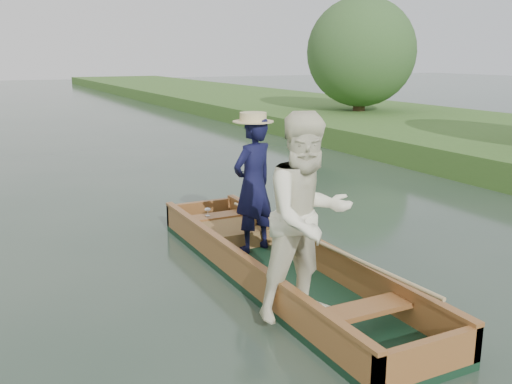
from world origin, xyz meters
name	(u,v)px	position (x,y,z in m)	size (l,w,h in m)	color
ground	(279,280)	(0.00, 0.00, 0.00)	(120.00, 120.00, 0.00)	#283D30
trees_far	(81,56)	(-0.59, 8.40, 2.58)	(23.28, 15.82, 4.65)	#47331E
punt	(283,226)	(-0.12, -0.29, 0.77)	(1.36, 5.00, 2.10)	black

